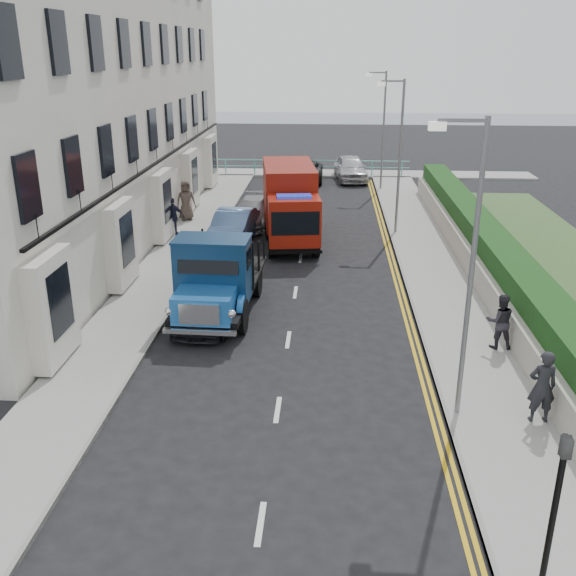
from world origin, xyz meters
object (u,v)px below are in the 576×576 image
(lamp_far, at_px, (382,124))
(pedestrian_east_near, at_px, (542,387))
(lamp_near, at_px, (468,257))
(red_lorry, at_px, (290,202))
(parked_car_front, at_px, (209,301))
(lamp_mid, at_px, (398,149))
(bedford_lorry, at_px, (215,283))

(lamp_far, height_order, pedestrian_east_near, lamp_far)
(lamp_far, bearing_deg, lamp_near, -90.00)
(red_lorry, relative_size, parked_car_front, 1.58)
(lamp_mid, relative_size, parked_car_front, 1.68)
(red_lorry, bearing_deg, parked_car_front, -109.25)
(lamp_near, relative_size, parked_car_front, 1.68)
(bedford_lorry, distance_m, pedestrian_east_near, 10.26)
(red_lorry, bearing_deg, pedestrian_east_near, -73.23)
(lamp_mid, height_order, lamp_far, same)
(lamp_near, relative_size, pedestrian_east_near, 3.91)
(lamp_far, xyz_separation_m, bedford_lorry, (-6.61, -20.58, -2.73))
(parked_car_front, bearing_deg, pedestrian_east_near, -28.48)
(lamp_mid, bearing_deg, bedford_lorry, -121.99)
(red_lorry, distance_m, parked_car_front, 9.74)
(parked_car_front, distance_m, pedestrian_east_near, 10.28)
(bedford_lorry, bearing_deg, parked_car_front, -125.98)
(lamp_near, relative_size, bedford_lorry, 1.19)
(bedford_lorry, bearing_deg, lamp_near, -37.48)
(bedford_lorry, relative_size, pedestrian_east_near, 3.29)
(lamp_near, bearing_deg, lamp_mid, 90.00)
(bedford_lorry, relative_size, red_lorry, 0.89)
(lamp_mid, bearing_deg, lamp_far, 90.00)
(lamp_near, height_order, lamp_far, same)
(lamp_near, distance_m, parked_car_front, 9.16)
(lamp_near, distance_m, lamp_far, 26.00)
(lamp_far, xyz_separation_m, parked_car_front, (-6.78, -20.80, -3.29))
(lamp_near, relative_size, lamp_mid, 1.00)
(lamp_near, xyz_separation_m, lamp_mid, (0.00, 16.00, 0.00))
(lamp_far, bearing_deg, parked_car_front, -108.05)
(lamp_mid, xyz_separation_m, bedford_lorry, (-6.61, -10.58, -2.73))
(lamp_near, bearing_deg, parked_car_front, 142.48)
(lamp_mid, height_order, bedford_lorry, lamp_mid)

